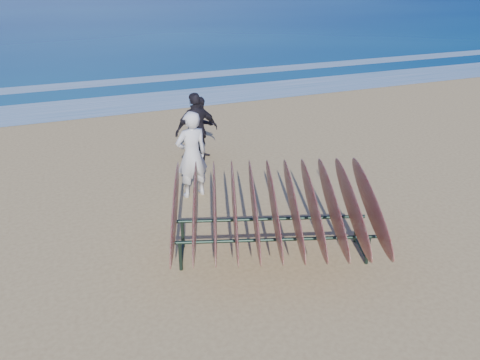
{
  "coord_description": "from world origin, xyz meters",
  "views": [
    {
      "loc": [
        -2.71,
        -6.09,
        4.36
      ],
      "look_at": [
        0.0,
        0.8,
        0.95
      ],
      "focal_mm": 35.0,
      "sensor_mm": 36.0,
      "label": 1
    }
  ],
  "objects": [
    {
      "name": "person_dark_a",
      "position": [
        0.37,
        4.33,
        0.77
      ],
      "size": [
        0.87,
        0.76,
        1.53
      ],
      "primitive_type": "imported",
      "rotation": [
        0.0,
        0.0,
        0.27
      ],
      "color": "black",
      "rests_on": "ground"
    },
    {
      "name": "person_dark_b",
      "position": [
        0.12,
        3.83,
        0.89
      ],
      "size": [
        1.08,
        0.55,
        1.77
      ],
      "primitive_type": "imported",
      "rotation": [
        0.0,
        0.0,
        3.26
      ],
      "color": "black",
      "rests_on": "ground"
    },
    {
      "name": "person_white",
      "position": [
        -0.42,
        2.38,
        0.9
      ],
      "size": [
        0.7,
        0.51,
        1.8
      ],
      "primitive_type": "imported",
      "rotation": [
        0.0,
        0.0,
        3.26
      ],
      "color": "silver",
      "rests_on": "ground"
    },
    {
      "name": "ocean",
      "position": [
        0.0,
        55.0,
        0.01
      ],
      "size": [
        160.0,
        160.0,
        0.0
      ],
      "primitive_type": "plane",
      "color": "navy",
      "rests_on": "ground"
    },
    {
      "name": "surfboard_rack",
      "position": [
        0.16,
        -0.24,
        0.89
      ],
      "size": [
        3.77,
        3.33,
        1.44
      ],
      "rotation": [
        0.0,
        0.0,
        -0.32
      ],
      "color": "#1B2B23",
      "rests_on": "ground"
    },
    {
      "name": "foam_far",
      "position": [
        0.0,
        13.5,
        0.01
      ],
      "size": [
        160.0,
        160.0,
        0.0
      ],
      "primitive_type": "plane",
      "color": "white",
      "rests_on": "ground"
    },
    {
      "name": "foam_near",
      "position": [
        0.0,
        10.0,
        0.01
      ],
      "size": [
        160.0,
        160.0,
        0.0
      ],
      "primitive_type": "plane",
      "color": "white",
      "rests_on": "ground"
    },
    {
      "name": "ground",
      "position": [
        0.0,
        0.0,
        0.0
      ],
      "size": [
        120.0,
        120.0,
        0.0
      ],
      "primitive_type": "plane",
      "color": "tan",
      "rests_on": "ground"
    }
  ]
}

